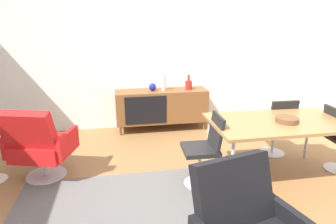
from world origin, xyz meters
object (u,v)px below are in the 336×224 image
object	(u,v)px
sideboard	(162,106)
dining_chair_back_right	(277,124)
dining_chair_near_window	(205,147)
wooden_bowl_on_table	(287,120)
dining_table	(278,124)
vase_sculptural_dark	(152,87)
vase_ceramic_small	(189,85)
vase_cobalt	(164,82)
lounge_chair_red	(39,144)

from	to	relation	value
sideboard	dining_chair_back_right	distance (m)	1.97
dining_chair_near_window	wooden_bowl_on_table	bearing A→B (deg)	-3.85
dining_table	dining_chair_back_right	bearing A→B (deg)	58.07
vase_sculptural_dark	vase_ceramic_small	world-z (taller)	vase_ceramic_small
dining_chair_near_window	dining_chair_back_right	bearing A→B (deg)	24.40
vase_cobalt	dining_chair_back_right	world-z (taller)	vase_cobalt
sideboard	dining_chair_near_window	distance (m)	1.90
wooden_bowl_on_table	lounge_chair_red	size ratio (longest dim) A/B	0.27
vase_sculptural_dark	dining_chair_near_window	xyz separation A→B (m)	(0.37, -1.89, -0.32)
sideboard	lounge_chair_red	size ratio (longest dim) A/B	1.69
vase_sculptural_dark	dining_chair_near_window	world-z (taller)	dining_chair_near_window
wooden_bowl_on_table	vase_cobalt	bearing A→B (deg)	120.01
dining_chair_back_right	sideboard	bearing A→B (deg)	137.65
sideboard	lounge_chair_red	xyz separation A→B (m)	(-1.71, -1.43, 0.03)
dining_table	dining_chair_back_right	distance (m)	0.70
vase_ceramic_small	lounge_chair_red	world-z (taller)	vase_ceramic_small
dining_chair_back_right	vase_cobalt	bearing A→B (deg)	136.84
wooden_bowl_on_table	sideboard	bearing A→B (deg)	120.89
vase_sculptural_dark	wooden_bowl_on_table	xyz separation A→B (m)	(1.32, -1.95, -0.02)
vase_cobalt	vase_ceramic_small	distance (m)	0.45
dining_table	dining_chair_back_right	size ratio (longest dim) A/B	1.87
vase_ceramic_small	dining_table	world-z (taller)	vase_ceramic_small
dining_chair_back_right	vase_sculptural_dark	bearing A→B (deg)	140.50
dining_chair_near_window	vase_ceramic_small	bearing A→B (deg)	81.88
dining_table	wooden_bowl_on_table	distance (m)	0.12
vase_sculptural_dark	dining_table	xyz separation A→B (m)	(1.26, -1.88, -0.09)
dining_chair_back_right	wooden_bowl_on_table	bearing A→B (deg)	-114.64
vase_sculptural_dark	vase_cobalt	bearing A→B (deg)	0.00
wooden_bowl_on_table	dining_table	bearing A→B (deg)	132.87
dining_chair_back_right	dining_chair_near_window	world-z (taller)	same
wooden_bowl_on_table	dining_chair_back_right	xyz separation A→B (m)	(0.29, 0.63, -0.30)
wooden_bowl_on_table	vase_ceramic_small	bearing A→B (deg)	109.25
vase_sculptural_dark	vase_ceramic_small	distance (m)	0.64
dining_table	dining_chair_near_window	distance (m)	0.92
sideboard	dining_chair_back_right	size ratio (longest dim) A/B	1.87
sideboard	dining_chair_near_window	xyz separation A→B (m)	(0.22, -1.89, 0.03)
lounge_chair_red	sideboard	bearing A→B (deg)	39.92
vase_cobalt	dining_chair_back_right	distance (m)	1.98
vase_sculptural_dark	dining_table	size ratio (longest dim) A/B	0.08
dining_table	dining_chair_near_window	world-z (taller)	dining_chair_near_window
sideboard	dining_chair_near_window	size ratio (longest dim) A/B	1.87
dining_table	lounge_chair_red	size ratio (longest dim) A/B	1.69
vase_cobalt	wooden_bowl_on_table	xyz separation A→B (m)	(1.13, -1.95, -0.09)
wooden_bowl_on_table	vase_sculptural_dark	bearing A→B (deg)	124.11
dining_chair_near_window	vase_cobalt	bearing A→B (deg)	95.34
vase_sculptural_dark	lounge_chair_red	world-z (taller)	lounge_chair_red
sideboard	wooden_bowl_on_table	world-z (taller)	wooden_bowl_on_table
vase_cobalt	vase_sculptural_dark	world-z (taller)	vase_cobalt
vase_sculptural_dark	vase_ceramic_small	size ratio (longest dim) A/B	0.52
sideboard	dining_chair_back_right	bearing A→B (deg)	-42.35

